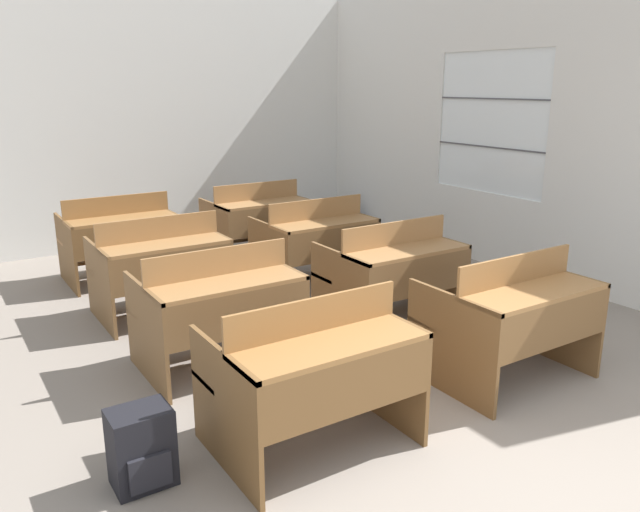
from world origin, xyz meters
name	(u,v)px	position (x,y,z in m)	size (l,w,h in m)	color
wall_back	(124,120)	(0.00, 6.40, 1.57)	(6.41, 0.06, 3.15)	silver
wall_right_with_window	(508,125)	(3.17, 3.17, 1.57)	(0.06, 6.37, 3.15)	silver
bench_front_left	(313,371)	(-0.52, 1.22, 0.46)	(1.07, 0.83, 0.89)	brown
bench_front_right	(511,315)	(1.08, 1.21, 0.46)	(1.07, 0.83, 0.89)	brown
bench_second_left	(219,306)	(-0.54, 2.47, 0.46)	(1.07, 0.83, 0.89)	brown
bench_second_right	(393,271)	(1.06, 2.46, 0.46)	(1.07, 0.83, 0.89)	brown
bench_third_left	(161,265)	(-0.54, 3.72, 0.46)	(1.07, 0.83, 0.89)	brown
bench_third_right	(316,241)	(1.07, 3.71, 0.46)	(1.07, 0.83, 0.89)	brown
bench_back_left	(119,237)	(-0.55, 4.98, 0.46)	(1.07, 0.83, 0.89)	brown
bench_back_right	(257,219)	(1.06, 4.98, 0.46)	(1.07, 0.83, 0.89)	brown
wastepaper_bin	(344,215)	(2.86, 5.75, 0.18)	(0.28, 0.28, 0.36)	#33477A
schoolbag	(142,448)	(-1.45, 1.39, 0.21)	(0.31, 0.25, 0.42)	black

